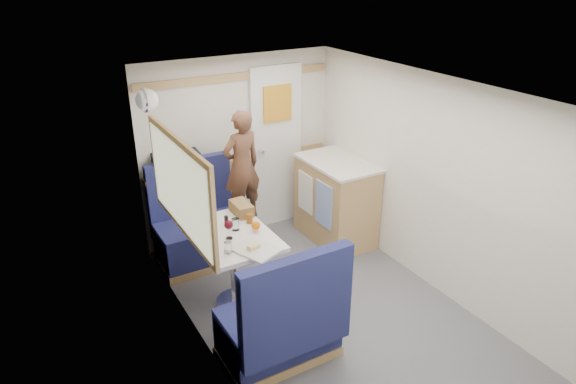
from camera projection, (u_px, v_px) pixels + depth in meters
floor at (359, 342)px, 4.22m from camera, size 4.50×4.50×0.00m
ceiling at (376, 104)px, 3.40m from camera, size 4.50×4.50×0.00m
wall_back at (239, 148)px, 5.59m from camera, size 2.20×0.02×2.00m
wall_left at (231, 277)px, 3.31m from camera, size 0.02×4.50×2.00m
wall_right at (471, 204)px, 4.31m from camera, size 0.02×4.50×2.00m
oak_trim_low at (240, 161)px, 5.63m from camera, size 2.15×0.02×0.08m
oak_trim_high at (237, 77)px, 5.25m from camera, size 2.15×0.02×0.08m
side_window at (179, 187)px, 4.01m from camera, size 0.04×1.30×0.72m
rear_door at (277, 145)px, 5.78m from camera, size 0.62×0.12×1.86m
dinette_table at (234, 249)px, 4.48m from camera, size 0.62×0.92×0.72m
bench_far at (200, 234)px, 5.28m from camera, size 0.90×0.59×1.05m
bench_near at (282, 329)px, 3.91m from camera, size 0.90×0.59×1.05m
ledge at (187, 173)px, 5.24m from camera, size 0.90×0.14×0.04m
dome_light at (147, 100)px, 4.49m from camera, size 0.20×0.20×0.20m
galley_counter at (336, 200)px, 5.63m from camera, size 0.57×0.92×0.92m
person at (242, 166)px, 5.05m from camera, size 0.45×0.33×1.13m
duffel_bag at (177, 163)px, 5.14m from camera, size 0.47×0.25×0.22m
tray at (256, 250)px, 4.15m from camera, size 0.38×0.43×0.02m
orange_fruit at (256, 225)px, 4.43m from camera, size 0.08×0.08×0.08m
cheese_block at (253, 247)px, 4.14m from camera, size 0.11×0.08×0.03m
wine_glass at (229, 226)px, 4.29m from camera, size 0.08×0.08×0.17m
tumbler_left at (228, 248)px, 4.10m from camera, size 0.06×0.06×0.10m
tumbler_mid at (212, 211)px, 4.68m from camera, size 0.07×0.07×0.12m
tumbler_right at (235, 224)px, 4.45m from camera, size 0.07×0.07×0.11m
beer_glass at (250, 218)px, 4.57m from camera, size 0.06×0.06×0.09m
pepper_grinder at (226, 221)px, 4.52m from camera, size 0.04×0.04×0.10m
bread_loaf at (241, 208)px, 4.74m from camera, size 0.15×0.27×0.11m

